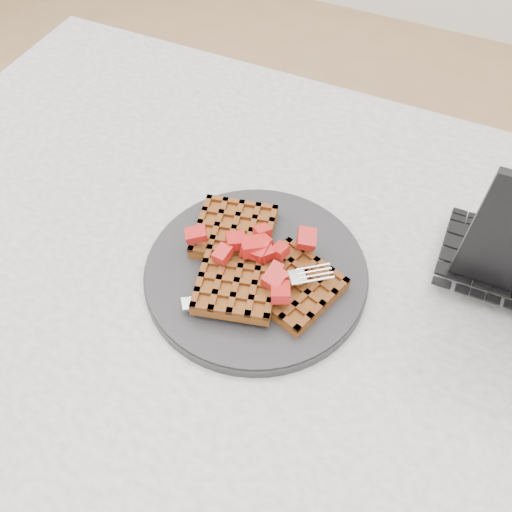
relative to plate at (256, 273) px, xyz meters
name	(u,v)px	position (x,y,z in m)	size (l,w,h in m)	color
ground	(274,484)	(0.05, 0.00, -0.76)	(4.00, 4.00, 0.00)	tan
table	(286,341)	(0.05, 0.00, -0.12)	(1.20, 0.80, 0.75)	silver
plate	(256,273)	(0.00, 0.00, 0.00)	(0.26, 0.26, 0.02)	black
waffles	(255,265)	(0.00, 0.00, 0.02)	(0.21, 0.18, 0.03)	brown
strawberry_pile	(256,248)	(0.00, 0.00, 0.05)	(0.15, 0.15, 0.02)	#980A0D
fork	(269,292)	(0.03, -0.03, 0.02)	(0.02, 0.18, 0.02)	silver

